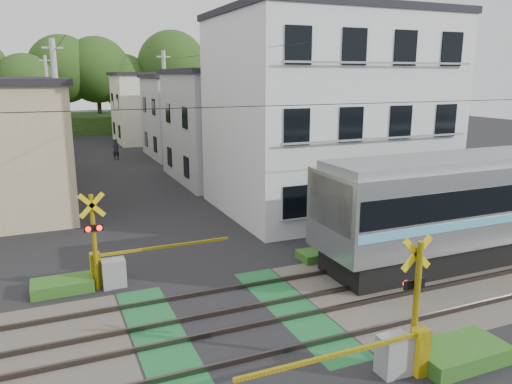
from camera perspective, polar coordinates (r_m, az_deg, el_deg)
name	(u,v)px	position (r m, az deg, el deg)	size (l,w,h in m)	color
ground	(230,323)	(13.74, -2.98, -14.69)	(120.00, 120.00, 0.00)	black
track_bed	(230,321)	(13.72, -2.98, -14.55)	(120.00, 120.00, 0.14)	#47423A
crossing_signal_near	(400,345)	(11.76, 16.10, -16.43)	(4.74, 0.65, 3.09)	yellow
crossing_signal_far	(110,265)	(16.19, -16.33, -8.01)	(4.74, 0.65, 3.09)	yellow
apartment_block	(326,113)	(24.50, 8.02, 8.95)	(10.20, 8.36, 9.30)	silver
houses_row	(107,121)	(37.73, -16.61, 7.84)	(22.07, 31.35, 6.80)	tan
tree_hill	(85,85)	(60.75, -18.94, 11.46)	(40.00, 12.88, 11.62)	#274416
catenary	(418,170)	(15.54, 18.05, 2.44)	(60.00, 5.04, 7.00)	#2D2D33
utility_poles	(92,112)	(34.64, -18.27, 8.68)	(7.90, 42.00, 8.00)	#A5A5A0
pedestrian	(116,149)	(40.30, -15.75, 4.71)	(0.59, 0.39, 1.62)	#222129
weed_patches	(291,306)	(14.21, 3.97, -12.86)	(10.25, 8.80, 0.40)	#2D5E1E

